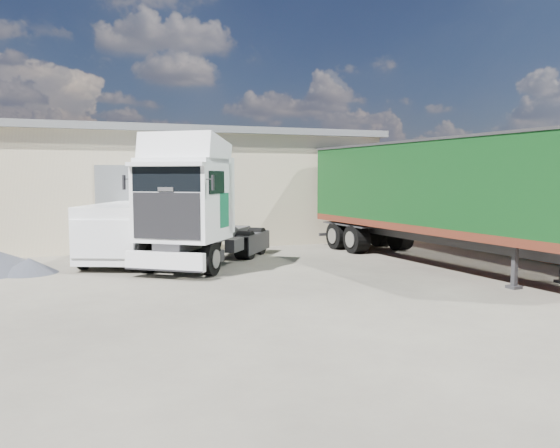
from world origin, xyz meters
name	(u,v)px	position (x,y,z in m)	size (l,w,h in m)	color
ground	(271,298)	(0.00, 0.00, 0.00)	(120.00, 120.00, 0.00)	black
warehouse	(49,186)	(-6.00, 16.00, 2.66)	(30.60, 12.60, 5.42)	#BFB893
brick_boundary_wall	(477,220)	(11.50, 6.00, 1.25)	(0.35, 26.00, 2.50)	brown
tractor_unit	(195,212)	(-0.90, 5.36, 1.91)	(5.97, 6.89, 4.55)	black
box_trailer	(439,189)	(7.44, 3.18, 2.68)	(3.91, 13.40, 4.39)	#2D2D30
panel_van	(126,232)	(-3.01, 7.43, 1.11)	(4.01, 5.66, 2.15)	black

